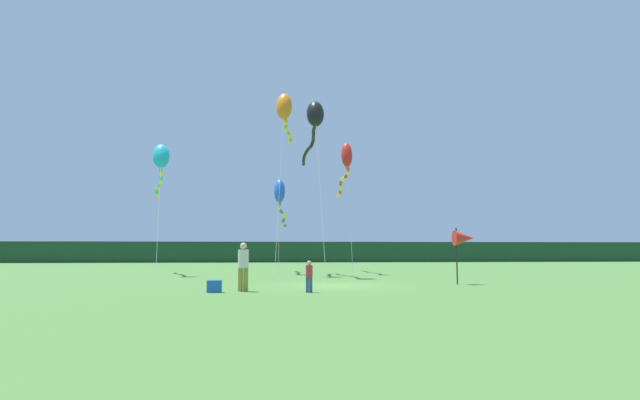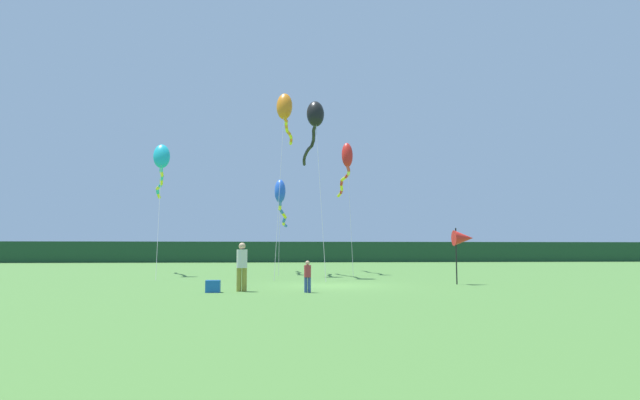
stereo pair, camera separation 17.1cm
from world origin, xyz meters
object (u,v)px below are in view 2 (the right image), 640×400
cooler_box (213,286)px  kite_orange (285,109)px  person_adult (242,264)px  banner_flag_pole (463,238)px  kite_red (346,163)px  kite_cyan (161,161)px  person_child (308,275)px  kite_black (314,119)px  kite_blue (281,197)px

cooler_box → kite_orange: (2.89, 12.56, 9.91)m
person_adult → banner_flag_pole: (9.73, 3.27, 1.04)m
banner_flag_pole → kite_red: 13.03m
banner_flag_pole → kite_cyan: size_ratio=0.25×
person_child → kite_black: size_ratio=0.11×
kite_black → kite_orange: bearing=128.9°
person_child → kite_orange: kite_orange is taller
kite_black → kite_cyan: size_ratio=1.01×
kite_blue → kite_orange: (0.18, -2.25, 5.17)m
person_adult → banner_flag_pole: 10.31m
person_adult → person_child: (2.41, -0.76, -0.37)m
kite_red → kite_cyan: size_ratio=0.90×
banner_flag_pole → kite_orange: size_ratio=0.22×
person_adult → kite_cyan: bearing=113.4°
person_adult → person_child: 2.55m
banner_flag_pole → kite_black: size_ratio=0.25×
person_child → kite_red: bearing=76.8°
kite_orange → kite_red: (4.14, 2.44, -2.86)m
person_adult → cooler_box: size_ratio=3.45×
person_child → kite_blue: (-0.70, 15.18, 4.32)m
kite_orange → kite_red: 5.59m
person_adult → kite_orange: 15.33m
banner_flag_pole → kite_red: kite_red is taller
person_child → kite_orange: (-0.53, 12.93, 9.49)m
cooler_box → kite_cyan: (-4.60, 13.37, 6.71)m
kite_red → person_adult: bearing=-112.4°
person_child → cooler_box: 3.46m
person_child → kite_orange: 16.05m
kite_cyan → kite_red: bearing=8.0°
person_adult → kite_blue: 15.04m
kite_red → kite_cyan: bearing=-172.0°
kite_red → banner_flag_pole: bearing=-71.9°
kite_cyan → person_adult: bearing=-66.6°
cooler_box → kite_orange: size_ratio=0.05×
person_child → kite_red: kite_red is taller
cooler_box → kite_black: (4.55, 10.50, 8.84)m
person_adult → cooler_box: 1.34m
person_adult → kite_cyan: size_ratio=0.18×
kite_orange → kite_black: kite_orange is taller
person_child → kite_blue: 15.80m
cooler_box → banner_flag_pole: banner_flag_pole is taller
person_adult → kite_black: size_ratio=0.18×
kite_blue → kite_red: bearing=2.6°
kite_orange → kite_cyan: (-7.50, 0.81, -3.20)m
banner_flag_pole → kite_orange: (-7.85, 8.90, 8.08)m
kite_black → banner_flag_pole: bearing=-47.9°
cooler_box → kite_red: bearing=64.9°
kite_red → person_child: bearing=-103.2°
person_adult → banner_flag_pole: banner_flag_pole is taller
kite_blue → kite_red: size_ratio=0.80×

